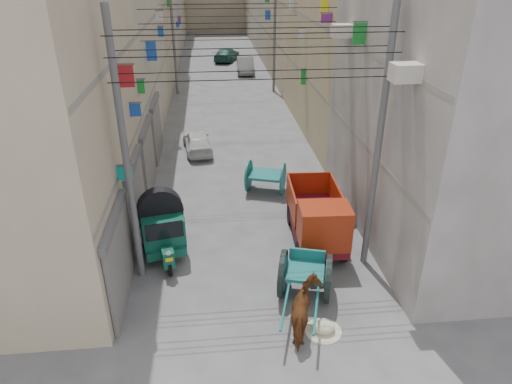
{
  "coord_description": "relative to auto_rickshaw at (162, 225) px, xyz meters",
  "views": [
    {
      "loc": [
        -1.19,
        -5.98,
        8.89
      ],
      "look_at": [
        0.08,
        6.5,
        2.49
      ],
      "focal_mm": 32.0,
      "sensor_mm": 36.0,
      "label": 1
    }
  ],
  "objects": [
    {
      "name": "utility_poles",
      "position": [
        2.98,
        9.81,
        2.93
      ],
      "size": [
        7.4,
        22.2,
        8.0
      ],
      "color": "#535355",
      "rests_on": "ground"
    },
    {
      "name": "overhead_cables",
      "position": [
        2.98,
        7.21,
        5.69
      ],
      "size": [
        7.4,
        22.52,
        1.12
      ],
      "color": "black",
      "rests_on": "ground"
    },
    {
      "name": "shutters_left",
      "position": [
        -0.93,
        3.18,
        0.42
      ],
      "size": [
        0.18,
        14.4,
        2.88
      ],
      "color": "#505055",
      "rests_on": "ground"
    },
    {
      "name": "signboards",
      "position": [
        2.97,
        14.46,
        2.36
      ],
      "size": [
        8.22,
        40.52,
        5.67
      ],
      "color": "#18842B",
      "rests_on": "ground"
    },
    {
      "name": "mini_truck",
      "position": [
        5.22,
        -0.24,
        -0.09
      ],
      "size": [
        1.78,
        3.72,
        2.06
      ],
      "rotation": [
        0.0,
        0.0,
        -0.04
      ],
      "color": "black",
      "rests_on": "ground"
    },
    {
      "name": "auto_rickshaw",
      "position": [
        0.0,
        0.0,
        0.0
      ],
      "size": [
        1.82,
        2.68,
        1.82
      ],
      "rotation": [
        0.0,
        0.0,
        0.2
      ],
      "color": "black",
      "rests_on": "ground"
    },
    {
      "name": "distant_car_grey",
      "position": [
        4.95,
        27.3,
        -0.4
      ],
      "size": [
        1.57,
        4.12,
        1.34
      ],
      "primitive_type": "imported",
      "rotation": [
        0.0,
        0.0,
        -0.04
      ],
      "color": "slate",
      "rests_on": "ground"
    },
    {
      "name": "horse",
      "position": [
        4.02,
        -4.19,
        -0.36
      ],
      "size": [
        1.13,
        1.82,
        1.43
      ],
      "primitive_type": "imported",
      "rotation": [
        0.0,
        0.0,
        2.92
      ],
      "color": "maroon",
      "rests_on": "ground"
    },
    {
      "name": "second_cart",
      "position": [
        3.96,
        4.15,
        -0.34
      ],
      "size": [
        1.9,
        1.79,
        1.37
      ],
      "rotation": [
        0.0,
        0.0,
        -0.32
      ],
      "color": "#16615F",
      "rests_on": "ground"
    },
    {
      "name": "ac_units",
      "position": [
        6.63,
        0.47,
        6.36
      ],
      "size": [
        0.7,
        6.55,
        3.35
      ],
      "color": "beige",
      "rests_on": "ground"
    },
    {
      "name": "distant_car_green",
      "position": [
        3.55,
        32.88,
        -0.46
      ],
      "size": [
        2.95,
        4.57,
        1.23
      ],
      "primitive_type": "imported",
      "rotation": [
        0.0,
        0.0,
        2.83
      ],
      "color": "#1B5045",
      "rests_on": "ground"
    },
    {
      "name": "distant_car_white",
      "position": [
        1.01,
        9.12,
        -0.52
      ],
      "size": [
        1.74,
        3.41,
        1.11
      ],
      "primitive_type": "imported",
      "rotation": [
        0.0,
        0.0,
        3.28
      ],
      "color": "silver",
      "rests_on": "ground"
    },
    {
      "name": "tonga_cart",
      "position": [
        4.29,
        -2.71,
        -0.33
      ],
      "size": [
        2.0,
        3.34,
        1.42
      ],
      "rotation": [
        0.0,
        0.0,
        -0.28
      ],
      "color": "black",
      "rests_on": "ground"
    },
    {
      "name": "feed_sack",
      "position": [
        4.52,
        -4.21,
        -0.92
      ],
      "size": [
        0.61,
        0.49,
        0.31
      ],
      "primitive_type": "ellipsoid",
      "color": "beige",
      "rests_on": "ground"
    }
  ]
}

